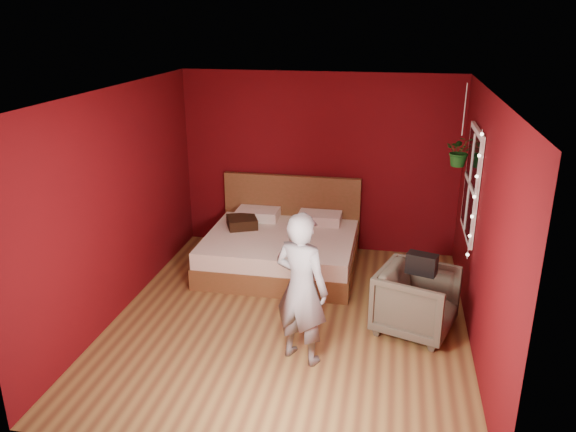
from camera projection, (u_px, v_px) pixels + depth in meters
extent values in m
plane|color=olive|center=(289.00, 320.00, 6.50)|extent=(4.50, 4.50, 0.00)
cube|color=#58090D|center=(319.00, 163.00, 8.14)|extent=(4.00, 0.02, 2.60)
cube|color=#58090D|center=(230.00, 320.00, 3.97)|extent=(4.00, 0.02, 2.60)
cube|color=#58090D|center=(117.00, 203.00, 6.41)|extent=(0.02, 4.50, 2.60)
cube|color=#58090D|center=(484.00, 227.00, 5.70)|extent=(0.02, 4.50, 2.60)
cube|color=white|center=(290.00, 91.00, 5.61)|extent=(4.00, 4.50, 0.02)
cube|color=white|center=(472.00, 183.00, 6.47)|extent=(0.04, 0.97, 1.27)
cube|color=black|center=(470.00, 183.00, 6.47)|extent=(0.02, 0.85, 1.15)
cube|color=white|center=(470.00, 183.00, 6.47)|extent=(0.03, 0.05, 1.15)
cube|color=white|center=(470.00, 183.00, 6.47)|extent=(0.03, 0.85, 0.05)
cylinder|color=silver|center=(474.00, 197.00, 5.99)|extent=(0.01, 0.01, 1.45)
sphere|color=#FFF2CC|center=(468.00, 255.00, 6.22)|extent=(0.04, 0.04, 0.04)
sphere|color=#FFF2CC|center=(470.00, 236.00, 6.14)|extent=(0.04, 0.04, 0.04)
sphere|color=#FFF2CC|center=(472.00, 217.00, 6.06)|extent=(0.04, 0.04, 0.04)
sphere|color=#FFF2CC|center=(474.00, 197.00, 5.99)|extent=(0.04, 0.04, 0.04)
sphere|color=#FFF2CC|center=(477.00, 176.00, 5.91)|extent=(0.04, 0.04, 0.04)
sphere|color=#FFF2CC|center=(479.00, 156.00, 5.83)|extent=(0.04, 0.04, 0.04)
sphere|color=#FFF2CC|center=(482.00, 134.00, 5.76)|extent=(0.04, 0.04, 0.04)
cube|color=brown|center=(281.00, 259.00, 7.75)|extent=(2.03, 1.73, 0.28)
cube|color=white|center=(280.00, 243.00, 7.67)|extent=(1.99, 1.69, 0.22)
cube|color=brown|center=(292.00, 212.00, 8.37)|extent=(2.03, 0.08, 1.12)
cube|color=white|center=(258.00, 214.00, 8.22)|extent=(0.61, 0.39, 0.14)
cube|color=white|center=(320.00, 218.00, 8.06)|extent=(0.61, 0.39, 0.14)
imported|color=slate|center=(301.00, 289.00, 5.51)|extent=(0.68, 0.57, 1.59)
imported|color=#565444|center=(416.00, 301.00, 6.16)|extent=(1.02, 1.00, 0.74)
cube|color=black|center=(422.00, 264.00, 5.93)|extent=(0.35, 0.25, 0.22)
cube|color=#311C10|center=(242.00, 222.00, 7.89)|extent=(0.52, 0.52, 0.14)
cylinder|color=silver|center=(465.00, 110.00, 6.48)|extent=(0.01, 0.01, 0.61)
imported|color=#1D631C|center=(460.00, 151.00, 6.65)|extent=(0.34, 0.29, 0.37)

